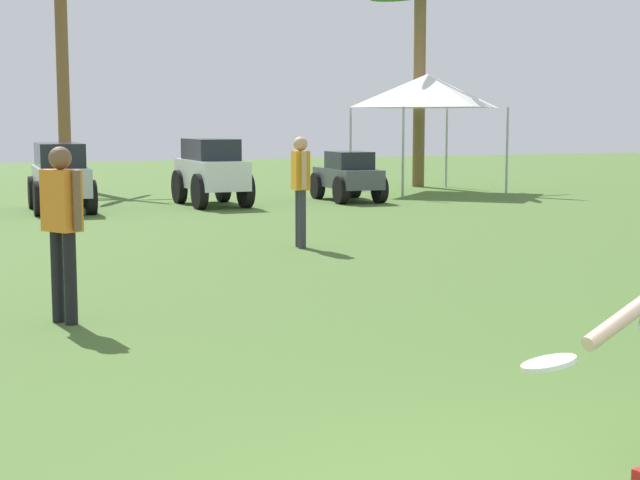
% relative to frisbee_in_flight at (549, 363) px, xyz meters
% --- Properties ---
extents(frisbee_in_flight, '(0.36, 0.36, 0.08)m').
position_rel_frisbee_in_flight_xyz_m(frisbee_in_flight, '(0.00, 0.00, 0.00)').
color(frisbee_in_flight, white).
extents(teammate_near_sideline, '(0.34, 0.46, 1.56)m').
position_rel_frisbee_in_flight_xyz_m(teammate_near_sideline, '(-1.43, 5.05, 0.28)').
color(teammate_near_sideline, black).
rests_on(teammate_near_sideline, ground_plane).
extents(teammate_midfield, '(0.25, 0.50, 1.56)m').
position_rel_frisbee_in_flight_xyz_m(teammate_midfield, '(2.45, 9.03, 0.28)').
color(teammate_midfield, '#33333D').
rests_on(teammate_midfield, ground_plane).
extents(parked_car_slot_d, '(1.28, 2.46, 1.34)m').
position_rel_frisbee_in_flight_xyz_m(parked_car_slot_d, '(0.22, 16.07, 0.06)').
color(parked_car_slot_d, '#B7BABF').
rests_on(parked_car_slot_d, ground_plane).
extents(parked_car_slot_e, '(1.17, 2.35, 1.40)m').
position_rel_frisbee_in_flight_xyz_m(parked_car_slot_e, '(3.34, 16.18, 0.08)').
color(parked_car_slot_e, silver).
rests_on(parked_car_slot_e, ground_plane).
extents(parked_car_slot_f, '(1.23, 2.26, 1.10)m').
position_rel_frisbee_in_flight_xyz_m(parked_car_slot_f, '(6.49, 16.11, -0.10)').
color(parked_car_slot_f, '#474C51').
rests_on(parked_car_slot_f, ground_plane).
extents(palm_tree_left_of_centre, '(3.44, 3.31, 5.98)m').
position_rel_frisbee_in_flight_xyz_m(palm_tree_left_of_centre, '(1.36, 22.90, 2.96)').
color(palm_tree_left_of_centre, brown).
rests_on(palm_tree_left_of_centre, ground_plane).
extents(palm_tree_right_of_centre, '(3.10, 2.90, 5.41)m').
position_rel_frisbee_in_flight_xyz_m(palm_tree_right_of_centre, '(10.22, 19.61, 2.62)').
color(palm_tree_right_of_centre, brown).
rests_on(palm_tree_right_of_centre, ground_plane).
extents(event_tent, '(2.99, 2.99, 2.92)m').
position_rel_frisbee_in_flight_xyz_m(event_tent, '(9.41, 17.75, 1.84)').
color(event_tent, '#B2B5BA').
rests_on(event_tent, ground_plane).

